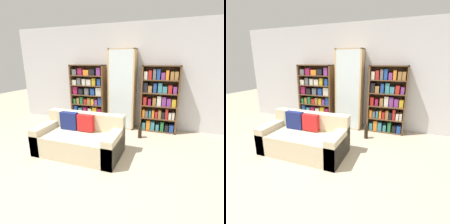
{
  "view_description": "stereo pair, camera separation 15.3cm",
  "coord_description": "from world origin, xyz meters",
  "views": [
    {
      "loc": [
        1.27,
        -2.18,
        1.72
      ],
      "look_at": [
        0.05,
        1.4,
        0.65
      ],
      "focal_mm": 28.0,
      "sensor_mm": 36.0,
      "label": 1
    },
    {
      "loc": [
        1.41,
        -2.13,
        1.72
      ],
      "look_at": [
        0.05,
        1.4,
        0.65
      ],
      "focal_mm": 28.0,
      "sensor_mm": 36.0,
      "label": 2
    }
  ],
  "objects": [
    {
      "name": "ground_plane",
      "position": [
        0.0,
        0.0,
        0.0
      ],
      "size": [
        16.0,
        16.0,
        0.0
      ],
      "primitive_type": "plane",
      "color": "tan"
    },
    {
      "name": "wall_back",
      "position": [
        0.0,
        2.48,
        1.35
      ],
      "size": [
        6.66,
        0.06,
        2.7
      ],
      "color": "silver",
      "rests_on": "ground"
    },
    {
      "name": "couch",
      "position": [
        -0.34,
        0.6,
        0.28
      ],
      "size": [
        1.64,
        0.83,
        0.77
      ],
      "color": "beige",
      "rests_on": "ground"
    },
    {
      "name": "bookshelf_left",
      "position": [
        -0.95,
        2.27,
        0.81
      ],
      "size": [
        1.0,
        0.32,
        1.67
      ],
      "color": "brown",
      "rests_on": "ground"
    },
    {
      "name": "display_cabinet",
      "position": [
        0.05,
        2.26,
        1.02
      ],
      "size": [
        0.69,
        0.36,
        2.06
      ],
      "color": "tan",
      "rests_on": "ground"
    },
    {
      "name": "bookshelf_right",
      "position": [
        1.02,
        2.27,
        0.81
      ],
      "size": [
        0.91,
        0.32,
        1.66
      ],
      "color": "brown",
      "rests_on": "ground"
    },
    {
      "name": "wine_bottle",
      "position": [
        0.66,
        1.66,
        0.15
      ],
      "size": [
        0.09,
        0.09,
        0.37
      ],
      "color": "black",
      "rests_on": "ground"
    }
  ]
}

